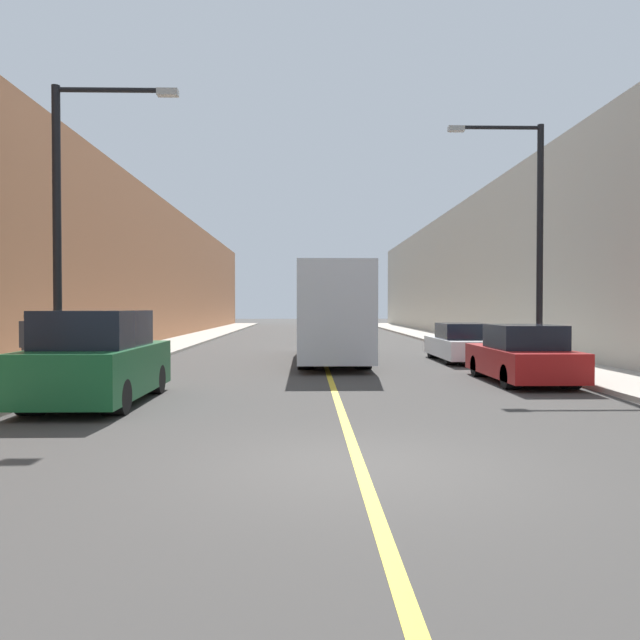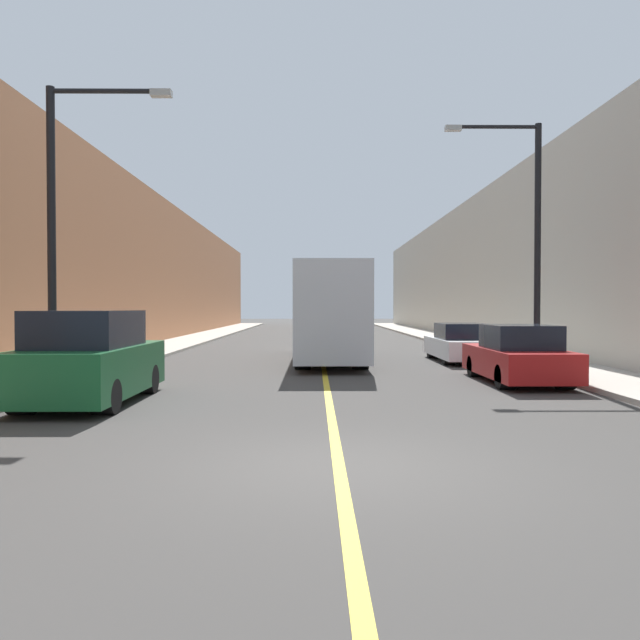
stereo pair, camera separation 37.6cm
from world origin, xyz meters
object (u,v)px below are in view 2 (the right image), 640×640
Objects in this scene: car_right_near at (518,357)px; street_lamp_left at (64,213)px; bus at (329,312)px; car_right_mid at (460,344)px; pedestrian at (25,345)px; parked_suv_left at (90,361)px; street_lamp_right at (529,228)px.

car_right_near is 12.16m from street_lamp_left.
car_right_mid is (4.87, -0.40, -1.20)m from bus.
street_lamp_left is (-6.59, -8.47, 2.45)m from bus.
parked_suv_left is at bearing -47.79° from pedestrian.
parked_suv_left is (-5.30, -10.39, -0.95)m from bus.
pedestrian is at bearing -178.15° from car_right_near.
bus reaches higher than pedestrian.
car_right_near is at bearing -113.94° from street_lamp_right.
bus is 5.78× the size of pedestrian.
street_lamp_right reaches higher than parked_suv_left.
pedestrian is (-8.10, -7.30, -0.79)m from bus.
street_lamp_right is (1.25, -3.77, 3.86)m from car_right_mid.
parked_suv_left is at bearing -161.05° from car_right_near.
parked_suv_left is at bearing -151.43° from street_lamp_right.
street_lamp_left is at bearing -37.78° from pedestrian.
street_lamp_left is at bearing -161.30° from street_lamp_right.
street_lamp_right reaches higher than street_lamp_left.
parked_suv_left reaches higher than car_right_mid.
street_lamp_right reaches higher than bus.
bus is 7.86m from street_lamp_right.
pedestrian reaches higher than car_right_mid.
car_right_mid is at bearing 90.37° from car_right_near.
bus is at bearing 125.50° from car_right_near.
car_right_near reaches higher than car_right_mid.
street_lamp_right is (6.11, -4.17, 2.66)m from bus.
pedestrian is at bearing -151.99° from car_right_mid.
street_lamp_right is (12.71, 4.30, 0.21)m from street_lamp_left.
bus is 11.70m from parked_suv_left.
street_lamp_right is 4.22× the size of pedestrian.
bus is at bearing 145.69° from street_lamp_right.
bus is 2.28× the size of car_right_near.
parked_suv_left is at bearing -117.05° from bus.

